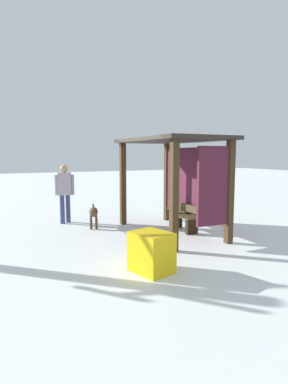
% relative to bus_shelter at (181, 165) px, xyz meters
% --- Properties ---
extents(ground_plane, '(60.00, 60.00, 0.00)m').
position_rel_bus_shelter_xyz_m(ground_plane, '(-0.13, -0.25, -1.81)').
color(ground_plane, white).
extents(bus_shelter, '(3.34, 1.88, 2.50)m').
position_rel_bus_shelter_xyz_m(bus_shelter, '(0.00, 0.00, 0.00)').
color(bus_shelter, '#3F2D1B').
rests_on(bus_shelter, ground).
extents(bench_left_inside, '(0.97, 0.37, 0.71)m').
position_rel_bus_shelter_xyz_m(bench_left_inside, '(-0.13, 0.22, -1.50)').
color(bench_left_inside, '#493E26').
rests_on(bench_left_inside, ground).
extents(person_walking, '(0.33, 0.58, 1.77)m').
position_rel_bus_shelter_xyz_m(person_walking, '(-2.55, -2.52, -0.78)').
color(person_walking, '#B0A5B6').
rests_on(person_walking, ground).
extents(dog, '(0.84, 0.38, 0.63)m').
position_rel_bus_shelter_xyz_m(dog, '(-1.49, -1.94, -1.38)').
color(dog, '#4D3929').
rests_on(dog, ground).
extents(grit_bin, '(0.83, 0.73, 0.72)m').
position_rel_bus_shelter_xyz_m(grit_bin, '(2.22, -1.97, -1.45)').
color(grit_bin, yellow).
rests_on(grit_bin, ground).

